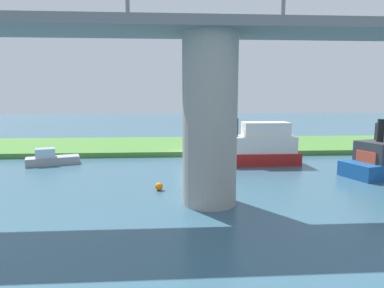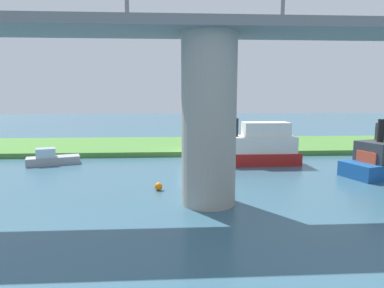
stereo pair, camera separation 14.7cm
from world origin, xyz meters
TOP-DOWN VIEW (x-y plane):
  - ground_plane at (0.00, 0.00)m, footprint 160.00×160.00m
  - grassy_bank at (0.00, -6.00)m, footprint 80.00×12.00m
  - bridge_pylon at (-0.22, 14.19)m, footprint 2.96×2.96m
  - bridge_span at (-0.22, 14.17)m, footprint 62.76×4.30m
  - person_on_bank at (-3.92, -2.10)m, footprint 0.40×0.40m
  - mooring_post at (-8.51, -1.72)m, footprint 0.20×0.20m
  - motorboat_red at (-5.57, 3.64)m, footprint 7.84×2.62m
  - riverboat_paddlewheel at (12.29, 2.84)m, footprint 4.60×2.89m
  - marker_buoy at (2.66, 11.50)m, footprint 0.50×0.50m

SIDE VIEW (x-z plane):
  - ground_plane at x=0.00m, z-range 0.00..0.00m
  - grassy_bank at x=0.00m, z-range 0.00..0.50m
  - marker_buoy at x=2.66m, z-range 0.00..0.50m
  - riverboat_paddlewheel at x=12.29m, z-range -0.21..1.24m
  - mooring_post at x=-8.51m, z-range 0.50..1.36m
  - person_on_bank at x=-3.92m, z-range 0.51..1.90m
  - motorboat_red at x=-5.57m, z-range -0.52..3.49m
  - bridge_pylon at x=-0.22m, z-range 0.00..9.16m
  - bridge_span at x=-0.22m, z-range 8.03..11.28m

